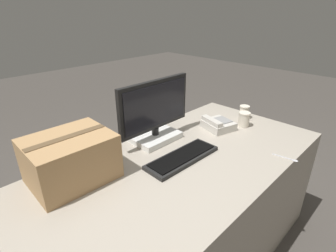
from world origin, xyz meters
name	(u,v)px	position (x,y,z in m)	size (l,w,h in m)	color
ground_plane	(180,252)	(0.00, 0.00, 0.00)	(12.00, 12.00, 0.00)	#47423D
office_desk	(182,210)	(0.00, 0.00, 0.36)	(1.80, 0.90, 0.73)	#A89E8E
monitor	(155,115)	(0.06, 0.29, 0.89)	(0.54, 0.21, 0.39)	white
keyboard	(182,157)	(0.00, 0.01, 0.74)	(0.46, 0.16, 0.03)	black
desk_phone	(218,124)	(0.47, 0.10, 0.76)	(0.22, 0.23, 0.08)	beige
paper_cup_left	(244,119)	(0.64, -0.01, 0.78)	(0.08, 0.08, 0.10)	beige
paper_cup_right	(244,112)	(0.77, 0.07, 0.78)	(0.07, 0.07, 0.10)	beige
spoon	(289,159)	(0.42, -0.42, 0.73)	(0.04, 0.14, 0.00)	silver
cardboard_box	(71,158)	(-0.51, 0.27, 0.84)	(0.39, 0.32, 0.23)	tan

